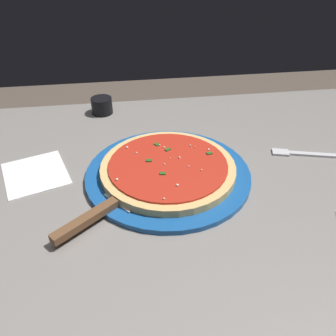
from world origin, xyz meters
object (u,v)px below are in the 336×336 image
Objects in this scene: pizza_server at (105,209)px; fork at (309,154)px; serving_plate at (168,174)px; napkin_loose_left at (35,174)px; cup_small_sauce at (102,106)px; pizza at (168,168)px.

fork is (-0.45, -0.13, -0.01)m from pizza_server.
napkin_loose_left is (0.27, -0.05, -0.00)m from serving_plate.
cup_small_sauce is (0.01, -0.41, 0.01)m from pizza_server.
napkin_loose_left is at bearing -9.49° from serving_plate.
pizza is 0.32m from fork.
cup_small_sauce is at bearing -66.30° from serving_plate.
serving_plate is at bearing 170.51° from napkin_loose_left.
pizza is 2.03× the size of napkin_loose_left.
pizza is 0.34m from cup_small_sauce.
cup_small_sauce reaches higher than napkin_loose_left.
pizza_server is at bearing 134.56° from napkin_loose_left.
pizza_server reaches higher than serving_plate.
fork is (-0.59, 0.01, 0.00)m from napkin_loose_left.
pizza is 1.48× the size of fork.
napkin_loose_left is at bearing -45.44° from pizza_server.
pizza is (0.00, -0.00, 0.02)m from serving_plate.
cup_small_sauce is 0.41× the size of napkin_loose_left.
napkin_loose_left is 0.73× the size of fork.
cup_small_sauce is at bearing -66.30° from pizza.
napkin_loose_left is at bearing -1.23° from fork.
pizza is at bearing 113.70° from cup_small_sauce.
napkin_loose_left is at bearing -9.48° from pizza.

